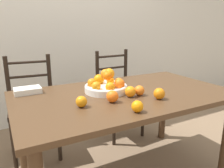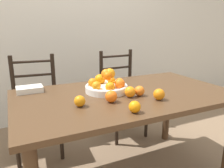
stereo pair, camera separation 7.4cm
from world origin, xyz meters
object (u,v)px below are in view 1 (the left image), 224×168
fruit_bowl (106,85)px  orange_loose_0 (159,94)px  orange_loose_1 (137,106)px  orange_loose_2 (130,92)px  orange_loose_4 (139,90)px  book_stack (28,90)px  orange_loose_5 (112,96)px  chair_left (33,108)px  chair_right (118,94)px  orange_loose_3 (81,102)px

fruit_bowl → orange_loose_0: (0.24, -0.33, -0.01)m
orange_loose_1 → orange_loose_2: orange_loose_2 is taller
orange_loose_4 → book_stack: (-0.70, 0.43, -0.02)m
orange_loose_5 → chair_left: (-0.39, 0.86, -0.30)m
orange_loose_0 → book_stack: orange_loose_0 is taller
orange_loose_4 → chair_right: size_ratio=0.08×
orange_loose_1 → book_stack: orange_loose_1 is taller
orange_loose_3 → book_stack: orange_loose_3 is taller
fruit_bowl → orange_loose_3: fruit_bowl is taller
book_stack → orange_loose_3: bearing=-61.1°
orange_loose_1 → orange_loose_2: size_ratio=0.91×
orange_loose_3 → orange_loose_0: bearing=-11.5°
orange_loose_1 → chair_right: (0.49, 1.07, -0.30)m
orange_loose_2 → book_stack: (-0.63, 0.43, -0.02)m
orange_loose_2 → orange_loose_5: size_ratio=0.97×
orange_loose_4 → orange_loose_5: (-0.24, -0.04, 0.00)m
orange_loose_1 → orange_loose_3: size_ratio=0.99×
chair_right → book_stack: (-1.00, -0.39, 0.29)m
orange_loose_5 → chair_left: 0.99m
fruit_bowl → orange_loose_2: 0.22m
orange_loose_1 → orange_loose_4: (0.19, 0.25, 0.00)m
orange_loose_3 → orange_loose_4: bearing=3.3°
orange_loose_0 → orange_loose_2: same height
book_stack → orange_loose_1: bearing=-53.4°
orange_loose_3 → chair_right: (0.74, 0.85, -0.30)m
orange_loose_0 → book_stack: bearing=143.9°
orange_loose_1 → orange_loose_3: 0.34m
orange_loose_3 → orange_loose_2: bearing=4.2°
orange_loose_4 → chair_right: 0.92m
orange_loose_0 → book_stack: (-0.77, 0.57, -0.02)m
orange_loose_2 → orange_loose_4: (0.08, -0.00, -0.00)m
chair_right → book_stack: 1.11m
orange_loose_3 → chair_right: chair_right is taller
orange_loose_2 → chair_right: bearing=65.7°
fruit_bowl → orange_loose_0: bearing=-53.7°
orange_loose_1 → orange_loose_0: bearing=25.0°
orange_loose_3 → chair_left: chair_left is taller
chair_right → chair_left: bearing=177.2°
orange_loose_1 → chair_right: size_ratio=0.07×
orange_loose_2 → orange_loose_4: size_ratio=1.06×
chair_right → book_stack: bearing=-161.6°
orange_loose_1 → orange_loose_4: bearing=52.9°
orange_loose_0 → orange_loose_5: orange_loose_5 is taller
orange_loose_4 → book_stack: 0.83m
orange_loose_0 → chair_left: (-0.71, 0.95, -0.30)m
orange_loose_2 → orange_loose_4: bearing=-0.9°
orange_loose_0 → chair_right: (0.22, 0.95, -0.30)m
orange_loose_1 → orange_loose_5: orange_loose_5 is taller
fruit_bowl → orange_loose_1: 0.45m
fruit_bowl → chair_right: size_ratio=0.34×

